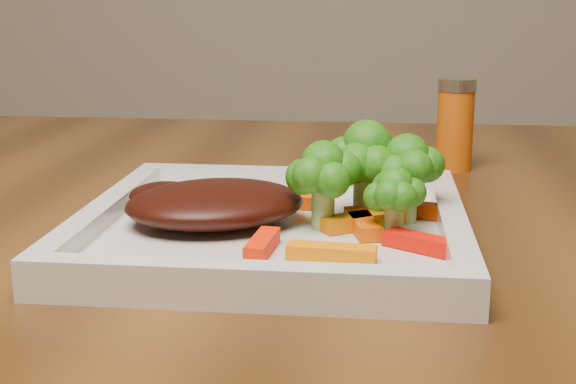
# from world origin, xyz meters

# --- Properties ---
(plate) EXTENTS (0.27, 0.27, 0.01)m
(plate) POSITION_xyz_m (-0.17, 0.07, 0.76)
(plate) COLOR silver
(plate) RESTS_ON dining_table
(steak) EXTENTS (0.16, 0.14, 0.03)m
(steak) POSITION_xyz_m (-0.21, 0.07, 0.78)
(steak) COLOR black
(steak) RESTS_ON plate
(broccoli_0) EXTENTS (0.09, 0.09, 0.07)m
(broccoli_0) POSITION_xyz_m (-0.10, 0.10, 0.80)
(broccoli_0) COLOR #105F0F
(broccoli_0) RESTS_ON plate
(broccoli_1) EXTENTS (0.08, 0.08, 0.06)m
(broccoli_1) POSITION_xyz_m (-0.07, 0.09, 0.79)
(broccoli_1) COLOR #185E0F
(broccoli_1) RESTS_ON plate
(broccoli_2) EXTENTS (0.06, 0.06, 0.06)m
(broccoli_2) POSITION_xyz_m (-0.08, 0.05, 0.79)
(broccoli_2) COLOR #186811
(broccoli_2) RESTS_ON plate
(broccoli_3) EXTENTS (0.06, 0.06, 0.06)m
(broccoli_3) POSITION_xyz_m (-0.13, 0.07, 0.79)
(broccoli_3) COLOR #3A7112
(broccoli_3) RESTS_ON plate
(carrot_0) EXTENTS (0.06, 0.02, 0.01)m
(carrot_0) POSITION_xyz_m (-0.12, -0.00, 0.77)
(carrot_0) COLOR orange
(carrot_0) RESTS_ON plate
(carrot_1) EXTENTS (0.05, 0.04, 0.01)m
(carrot_1) POSITION_xyz_m (-0.06, 0.02, 0.77)
(carrot_1) COLOR red
(carrot_1) RESTS_ON plate
(carrot_2) EXTENTS (0.02, 0.05, 0.01)m
(carrot_2) POSITION_xyz_m (-0.17, 0.01, 0.77)
(carrot_2) COLOR #F42203
(carrot_2) RESTS_ON plate
(carrot_3) EXTENTS (0.06, 0.03, 0.01)m
(carrot_3) POSITION_xyz_m (-0.07, 0.11, 0.77)
(carrot_3) COLOR red
(carrot_3) RESTS_ON plate
(carrot_4) EXTENTS (0.02, 0.05, 0.01)m
(carrot_4) POSITION_xyz_m (-0.15, 0.14, 0.77)
(carrot_4) COLOR #D94403
(carrot_4) RESTS_ON plate
(carrot_5) EXTENTS (0.03, 0.06, 0.01)m
(carrot_5) POSITION_xyz_m (-0.10, 0.06, 0.77)
(carrot_5) COLOR #D34B03
(carrot_5) RESTS_ON plate
(carrot_6) EXTENTS (0.06, 0.05, 0.01)m
(carrot_6) POSITION_xyz_m (-0.10, 0.07, 0.77)
(carrot_6) COLOR orange
(carrot_6) RESTS_ON plate
(spice_shaker) EXTENTS (0.04, 0.04, 0.09)m
(spice_shaker) POSITION_xyz_m (-0.02, 0.33, 0.80)
(spice_shaker) COLOR #B44D0A
(spice_shaker) RESTS_ON dining_table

